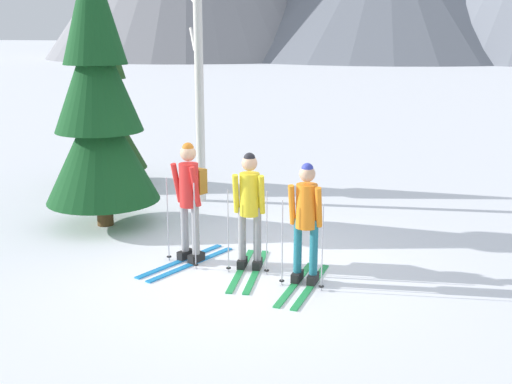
{
  "coord_description": "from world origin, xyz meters",
  "views": [
    {
      "loc": [
        2.92,
        -7.87,
        3.28
      ],
      "look_at": [
        0.12,
        0.31,
        1.05
      ],
      "focal_mm": 43.81,
      "sensor_mm": 36.0,
      "label": 1
    }
  ],
  "objects_px": {
    "skier_in_red": "(190,195)",
    "birch_tree_tall": "(199,74)",
    "pine_tree_mid": "(106,103)",
    "skier_in_orange": "(306,220)",
    "pine_tree_near": "(98,103)",
    "skier_in_yellow": "(250,205)"
  },
  "relations": [
    {
      "from": "skier_in_red",
      "to": "birch_tree_tall",
      "type": "height_order",
      "value": "birch_tree_tall"
    },
    {
      "from": "skier_in_red",
      "to": "skier_in_yellow",
      "type": "bearing_deg",
      "value": -0.06
    },
    {
      "from": "skier_in_red",
      "to": "birch_tree_tall",
      "type": "distance_m",
      "value": 3.72
    },
    {
      "from": "skier_in_red",
      "to": "skier_in_orange",
      "type": "bearing_deg",
      "value": -8.7
    },
    {
      "from": "skier_in_orange",
      "to": "pine_tree_near",
      "type": "bearing_deg",
      "value": 160.37
    },
    {
      "from": "skier_in_orange",
      "to": "birch_tree_tall",
      "type": "height_order",
      "value": "birch_tree_tall"
    },
    {
      "from": "pine_tree_mid",
      "to": "skier_in_red",
      "type": "bearing_deg",
      "value": -45.67
    },
    {
      "from": "skier_in_red",
      "to": "skier_in_yellow",
      "type": "distance_m",
      "value": 0.92
    },
    {
      "from": "skier_in_yellow",
      "to": "birch_tree_tall",
      "type": "xyz_separation_m",
      "value": [
        -2.14,
        3.17,
        1.56
      ]
    },
    {
      "from": "skier_in_yellow",
      "to": "pine_tree_mid",
      "type": "relative_size",
      "value": 0.43
    },
    {
      "from": "pine_tree_near",
      "to": "birch_tree_tall",
      "type": "bearing_deg",
      "value": 65.34
    },
    {
      "from": "skier_in_orange",
      "to": "pine_tree_near",
      "type": "height_order",
      "value": "pine_tree_near"
    },
    {
      "from": "pine_tree_near",
      "to": "skier_in_yellow",
      "type": "bearing_deg",
      "value": -20.28
    },
    {
      "from": "skier_in_red",
      "to": "pine_tree_near",
      "type": "distance_m",
      "value": 2.69
    },
    {
      "from": "birch_tree_tall",
      "to": "pine_tree_mid",
      "type": "bearing_deg",
      "value": 166.59
    },
    {
      "from": "pine_tree_mid",
      "to": "skier_in_yellow",
      "type": "bearing_deg",
      "value": -39.33
    },
    {
      "from": "skier_in_yellow",
      "to": "skier_in_red",
      "type": "bearing_deg",
      "value": 179.94
    },
    {
      "from": "pine_tree_mid",
      "to": "birch_tree_tall",
      "type": "bearing_deg",
      "value": -13.41
    },
    {
      "from": "skier_in_red",
      "to": "skier_in_orange",
      "type": "relative_size",
      "value": 1.07
    },
    {
      "from": "skier_in_red",
      "to": "pine_tree_mid",
      "type": "height_order",
      "value": "pine_tree_mid"
    },
    {
      "from": "skier_in_yellow",
      "to": "pine_tree_near",
      "type": "relative_size",
      "value": 0.36
    },
    {
      "from": "skier_in_red",
      "to": "pine_tree_near",
      "type": "bearing_deg",
      "value": 152.28
    }
  ]
}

